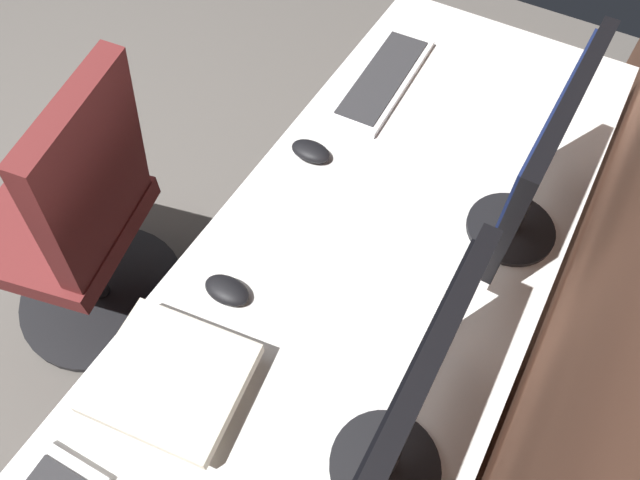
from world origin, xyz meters
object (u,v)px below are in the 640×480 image
monitor_primary (541,160)px  office_chair (82,232)px  mouse_main (227,290)px  monitor_secondary (398,429)px  keyboard_spare (383,79)px  mouse_spare (311,151)px  book_stack_near (174,376)px  drawer_pedestal (345,380)px

monitor_primary → office_chair: 1.24m
mouse_main → office_chair: office_chair is taller
monitor_secondary → monitor_primary: bearing=178.2°
monitor_primary → monitor_secondary: (0.61, -0.02, -0.00)m
keyboard_spare → mouse_spare: mouse_spare is taller
monitor_secondary → keyboard_spare: (-0.91, -0.45, -0.22)m
monitor_primary → book_stack_near: bearing=-33.2°
drawer_pedestal → mouse_spare: mouse_spare is taller
book_stack_near → office_chair: (-0.27, -0.62, -0.31)m
drawer_pedestal → monitor_primary: size_ratio=1.49×
mouse_spare → book_stack_near: 0.64m
monitor_secondary → mouse_main: monitor_secondary is taller
drawer_pedestal → office_chair: 0.86m
monitor_primary → mouse_main: 0.69m
monitor_secondary → mouse_spare: size_ratio=5.45×
keyboard_spare → book_stack_near: size_ratio=1.40×
monitor_primary → monitor_secondary: bearing=-1.8°
drawer_pedestal → book_stack_near: bearing=-37.2°
keyboard_spare → mouse_main: size_ratio=4.09×
monitor_secondary → mouse_main: 0.52m
keyboard_spare → book_stack_near: (0.97, 0.04, 0.02)m
book_stack_near → office_chair: 0.75m
drawer_pedestal → office_chair: bearing=-88.4°
monitor_secondary → mouse_main: (-0.15, -0.44, -0.22)m
mouse_main → book_stack_near: (0.21, 0.03, 0.02)m
drawer_pedestal → keyboard_spare: size_ratio=1.64×
keyboard_spare → monitor_primary: bearing=57.2°
keyboard_spare → office_chair: size_ratio=0.44×
monitor_primary → office_chair: monitor_primary is taller
drawer_pedestal → mouse_main: size_ratio=6.68×
monitor_primary → mouse_main: size_ratio=4.47×
drawer_pedestal → monitor_primary: monitor_primary is taller
mouse_spare → office_chair: size_ratio=0.11×
drawer_pedestal → monitor_secondary: bearing=39.0°
monitor_primary → monitor_secondary: monitor_primary is taller
monitor_primary → monitor_secondary: size_ratio=0.82×
keyboard_spare → office_chair: bearing=-39.9°
monitor_primary → mouse_main: bearing=-45.3°
monitor_primary → keyboard_spare: monitor_primary is taller
keyboard_spare → monitor_secondary: bearing=26.4°
monitor_secondary → mouse_spare: 0.79m
keyboard_spare → drawer_pedestal: bearing=21.2°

